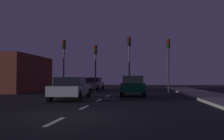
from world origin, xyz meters
name	(u,v)px	position (x,y,z in m)	size (l,w,h in m)	color
ground_plane	(101,99)	(0.00, 7.00, 0.00)	(80.00, 80.00, 0.00)	black
sidewalk_curb_right	(224,99)	(7.50, 7.00, 0.07)	(3.00, 40.00, 0.15)	gray
lane_stripe_nearest	(55,122)	(0.00, -1.20, 0.00)	(0.16, 1.60, 0.01)	silver
lane_stripe_second	(84,107)	(0.00, 2.60, 0.00)	(0.16, 1.60, 0.01)	silver
lane_stripe_third	(99,100)	(0.00, 6.40, 0.00)	(0.16, 1.60, 0.01)	silver
lane_stripe_fourth	(108,96)	(0.00, 10.20, 0.00)	(0.16, 1.60, 0.01)	silver
traffic_signal_far_left	(64,56)	(-5.17, 15.15, 3.65)	(0.32, 0.38, 5.23)	#4C4C51
traffic_signal_center_left	(95,59)	(-1.93, 15.14, 3.26)	(0.32, 0.38, 4.63)	#4C4C51
traffic_signal_center_right	(129,54)	(1.41, 15.15, 3.77)	(0.32, 0.38, 5.43)	#4C4C51
traffic_signal_far_right	(168,55)	(5.13, 15.15, 3.59)	(0.32, 0.38, 5.14)	#2D2D30
car_stopped_ahead	(133,86)	(1.92, 10.85, 0.79)	(1.98, 4.47, 1.56)	#0F4C2D
car_adjacent_lane	(71,88)	(-1.86, 6.64, 0.73)	(2.15, 4.54, 1.41)	silver
car_oncoming_far	(94,84)	(-3.31, 21.06, 0.76)	(2.07, 4.27, 1.50)	gray
street_lamp_right	(224,30)	(7.53, 6.81, 4.27)	(1.77, 0.36, 7.09)	#2D2D30
storefront_left	(16,74)	(-10.27, 15.27, 1.85)	(4.55, 8.27, 3.71)	maroon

